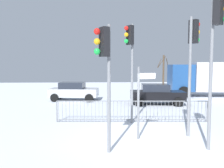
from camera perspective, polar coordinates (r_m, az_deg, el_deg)
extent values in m
plane|color=silver|center=(8.88, 7.60, -13.69)|extent=(60.00, 60.00, 0.00)
cylinder|color=slate|center=(8.02, 23.68, 2.47)|extent=(0.11, 0.11, 5.07)
cube|color=black|center=(8.15, 25.27, 16.52)|extent=(0.39, 0.38, 0.90)
cylinder|color=slate|center=(10.95, 5.10, 2.53)|extent=(0.11, 0.11, 4.78)
cube|color=black|center=(10.92, 4.56, 12.20)|extent=(0.37, 0.39, 0.90)
sphere|color=red|center=(10.79, 3.63, 13.91)|extent=(0.20, 0.20, 0.20)
sphere|color=orange|center=(10.74, 3.63, 12.33)|extent=(0.20, 0.20, 0.20)
sphere|color=green|center=(10.71, 3.62, 10.74)|extent=(0.20, 0.20, 0.20)
cylinder|color=slate|center=(7.14, -0.77, -1.43)|extent=(0.11, 0.11, 4.06)
cube|color=black|center=(7.06, -1.96, 10.56)|extent=(0.34, 0.39, 0.90)
sphere|color=red|center=(6.98, -3.81, 13.10)|extent=(0.20, 0.20, 0.20)
sphere|color=orange|center=(6.94, -3.80, 10.65)|extent=(0.20, 0.20, 0.20)
sphere|color=green|center=(6.91, -3.79, 8.18)|extent=(0.20, 0.20, 0.20)
cylinder|color=slate|center=(9.26, 19.02, 1.52)|extent=(0.11, 0.11, 4.65)
cube|color=black|center=(9.48, 19.89, 12.32)|extent=(0.36, 0.39, 0.90)
sphere|color=red|center=(9.73, 20.78, 13.87)|extent=(0.20, 0.20, 0.20)
sphere|color=orange|center=(9.69, 20.72, 12.12)|extent=(0.20, 0.20, 0.20)
sphere|color=green|center=(9.65, 20.67, 10.36)|extent=(0.20, 0.20, 0.20)
cylinder|color=slate|center=(8.60, 6.67, -4.85)|extent=(0.09, 0.09, 2.75)
cube|color=white|center=(8.70, 8.96, 2.03)|extent=(0.66, 0.28, 0.22)
cube|color=slate|center=(11.19, 5.08, -4.32)|extent=(7.43, 0.46, 0.04)
cube|color=slate|center=(11.37, 5.04, -8.96)|extent=(7.43, 0.46, 0.04)
cylinder|color=slate|center=(11.55, -13.32, -6.79)|extent=(0.02, 0.02, 1.05)
cylinder|color=slate|center=(11.51, -12.43, -6.82)|extent=(0.02, 0.02, 1.05)
cylinder|color=slate|center=(11.48, -11.54, -6.84)|extent=(0.02, 0.02, 1.05)
cylinder|color=slate|center=(11.44, -10.65, -6.86)|extent=(0.02, 0.02, 1.05)
cylinder|color=slate|center=(11.41, -9.74, -6.88)|extent=(0.02, 0.02, 1.05)
cylinder|color=slate|center=(11.38, -8.84, -6.90)|extent=(0.02, 0.02, 1.05)
cylinder|color=slate|center=(11.35, -7.92, -6.91)|extent=(0.02, 0.02, 1.05)
cylinder|color=slate|center=(11.33, -7.01, -6.93)|extent=(0.02, 0.02, 1.05)
cylinder|color=slate|center=(11.31, -6.09, -6.94)|extent=(0.02, 0.02, 1.05)
cylinder|color=slate|center=(11.29, -5.17, -6.95)|extent=(0.02, 0.02, 1.05)
cylinder|color=slate|center=(11.28, -4.24, -6.96)|extent=(0.02, 0.02, 1.05)
cylinder|color=slate|center=(11.26, -3.31, -6.97)|extent=(0.02, 0.02, 1.05)
cylinder|color=slate|center=(11.25, -2.38, -6.98)|extent=(0.02, 0.02, 1.05)
cylinder|color=slate|center=(11.25, -1.45, -6.98)|extent=(0.02, 0.02, 1.05)
cylinder|color=slate|center=(11.24, -0.52, -6.98)|extent=(0.02, 0.02, 1.05)
cylinder|color=slate|center=(11.24, 0.41, -6.98)|extent=(0.02, 0.02, 1.05)
cylinder|color=slate|center=(11.25, 1.34, -6.98)|extent=(0.02, 0.02, 1.05)
cylinder|color=slate|center=(11.25, 2.27, -6.98)|extent=(0.02, 0.02, 1.05)
cylinder|color=slate|center=(11.26, 3.20, -6.97)|extent=(0.02, 0.02, 1.05)
cylinder|color=slate|center=(11.27, 4.13, -6.97)|extent=(0.02, 0.02, 1.05)
cylinder|color=slate|center=(11.29, 5.06, -6.96)|extent=(0.02, 0.02, 1.05)
cylinder|color=slate|center=(11.30, 5.98, -6.95)|extent=(0.02, 0.02, 1.05)
cylinder|color=slate|center=(11.32, 6.90, -6.93)|extent=(0.02, 0.02, 1.05)
cylinder|color=slate|center=(11.35, 7.82, -6.92)|extent=(0.02, 0.02, 1.05)
cylinder|color=slate|center=(11.37, 8.73, -6.91)|extent=(0.02, 0.02, 1.05)
cylinder|color=slate|center=(11.40, 9.64, -6.89)|extent=(0.02, 0.02, 1.05)
cylinder|color=slate|center=(11.43, 10.55, -6.87)|extent=(0.02, 0.02, 1.05)
cylinder|color=slate|center=(11.47, 11.45, -6.85)|extent=(0.02, 0.02, 1.05)
cylinder|color=slate|center=(11.50, 12.34, -6.83)|extent=(0.02, 0.02, 1.05)
cylinder|color=slate|center=(11.54, 13.23, -6.80)|extent=(0.02, 0.02, 1.05)
cylinder|color=slate|center=(11.58, 14.11, -6.78)|extent=(0.02, 0.02, 1.05)
cylinder|color=slate|center=(11.63, 14.98, -6.75)|extent=(0.02, 0.02, 1.05)
cylinder|color=slate|center=(11.68, 15.85, -6.72)|extent=(0.02, 0.02, 1.05)
cylinder|color=slate|center=(11.73, 16.71, -6.70)|extent=(0.02, 0.02, 1.05)
cylinder|color=slate|center=(11.78, 17.56, -6.67)|extent=(0.02, 0.02, 1.05)
cylinder|color=slate|center=(11.84, 18.40, -6.63)|extent=(0.02, 0.02, 1.05)
cylinder|color=slate|center=(11.89, 19.24, -6.60)|extent=(0.02, 0.02, 1.05)
cylinder|color=slate|center=(11.95, 20.07, -6.57)|extent=(0.02, 0.02, 1.05)
cylinder|color=slate|center=(12.02, 20.88, -6.53)|extent=(0.02, 0.02, 1.05)
cylinder|color=slate|center=(12.08, 21.69, -6.50)|extent=(0.02, 0.02, 1.05)
cylinder|color=slate|center=(12.15, 22.50, -6.46)|extent=(0.02, 0.02, 1.05)
cylinder|color=slate|center=(11.58, -13.76, -6.78)|extent=(0.06, 0.06, 1.05)
cylinder|color=slate|center=(12.18, 22.89, -6.44)|extent=(0.06, 0.06, 1.05)
cube|color=black|center=(16.66, 11.29, -2.87)|extent=(3.96, 2.11, 0.65)
cube|color=#1E232D|center=(16.58, 10.81, -0.98)|extent=(2.05, 1.70, 0.55)
cylinder|color=black|center=(17.77, 15.20, -3.53)|extent=(0.66, 0.29, 0.64)
cylinder|color=black|center=(16.13, 16.47, -4.38)|extent=(0.66, 0.29, 0.64)
cylinder|color=black|center=(17.41, 6.47, -3.57)|extent=(0.66, 0.29, 0.64)
cylinder|color=black|center=(15.73, 6.83, -4.45)|extent=(0.66, 0.29, 0.64)
cube|color=#B2B5BA|center=(18.49, -9.52, -2.11)|extent=(3.97, 2.14, 0.65)
cube|color=#1E232D|center=(18.47, -10.00, -0.41)|extent=(2.06, 1.71, 0.55)
cylinder|color=black|center=(19.11, -4.98, -2.83)|extent=(0.66, 0.29, 0.64)
cylinder|color=black|center=(17.44, -5.81, -3.55)|extent=(0.66, 0.29, 0.64)
cylinder|color=black|center=(19.69, -12.78, -2.71)|extent=(0.66, 0.29, 0.64)
cylinder|color=black|center=(18.08, -14.30, -3.38)|extent=(0.66, 0.29, 0.64)
cube|color=silver|center=(22.84, 25.59, 1.68)|extent=(5.20, 2.86, 2.60)
cube|color=navy|center=(21.68, 16.94, 1.53)|extent=(2.21, 2.48, 2.40)
cylinder|color=black|center=(20.62, 17.71, -1.98)|extent=(1.02, 0.39, 1.00)
cylinder|color=black|center=(22.93, 16.11, -1.30)|extent=(1.02, 0.39, 1.00)
cylinder|color=#473828|center=(29.87, 12.86, 3.14)|extent=(0.23, 0.23, 4.18)
cylinder|color=#473828|center=(29.73, 13.77, 5.33)|extent=(0.60, 0.88, 1.06)
cylinder|color=#473828|center=(30.38, 12.43, 5.44)|extent=(1.20, 0.28, 1.57)
cylinder|color=#473828|center=(30.08, 11.89, 5.22)|extent=(0.80, 0.98, 1.11)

